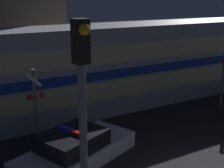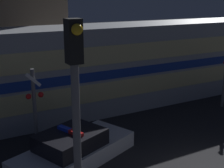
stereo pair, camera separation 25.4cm
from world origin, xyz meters
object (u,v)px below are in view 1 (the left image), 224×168
(police_car, at_px, (75,150))
(crossing_signal_near, at_px, (224,71))
(traffic_light_corner, at_px, (83,116))
(train, at_px, (135,64))

(police_car, xyz_separation_m, crossing_signal_near, (9.36, 1.59, 1.47))
(police_car, height_order, traffic_light_corner, traffic_light_corner)
(crossing_signal_near, relative_size, traffic_light_corner, 0.66)
(police_car, relative_size, traffic_light_corner, 0.94)
(police_car, xyz_separation_m, traffic_light_corner, (-1.38, -3.84, 2.89))
(train, relative_size, traffic_light_corner, 3.83)
(police_car, bearing_deg, train, 17.55)
(train, xyz_separation_m, traffic_light_corner, (-7.05, -8.48, 1.17))
(train, relative_size, police_car, 4.08)
(train, height_order, crossing_signal_near, train)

